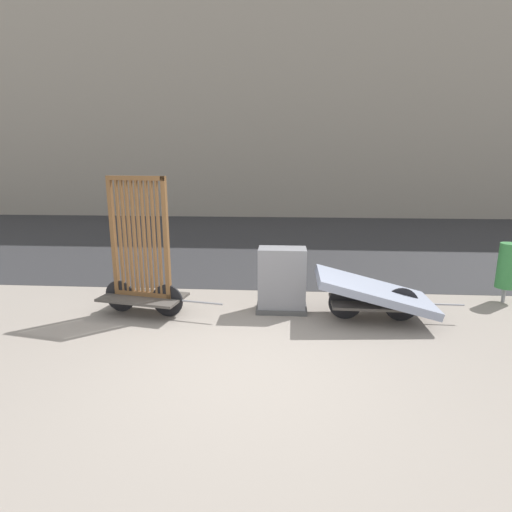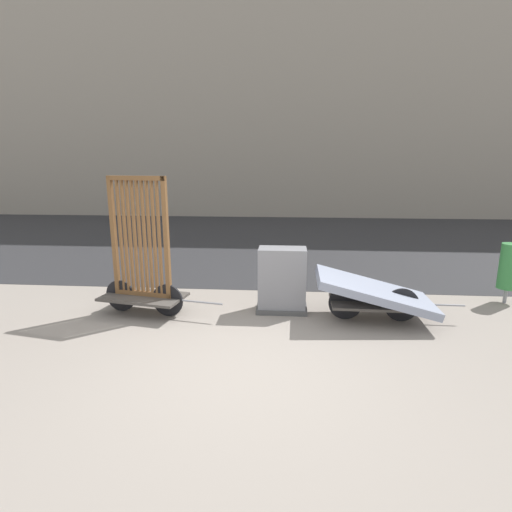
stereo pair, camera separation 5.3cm
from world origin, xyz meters
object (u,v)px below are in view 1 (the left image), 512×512
object	(u,v)px
utility_cabinet	(282,282)
trash_bin	(508,266)
bike_cart_with_bedframe	(142,268)
bike_cart_with_mattress	(374,293)

from	to	relation	value
utility_cabinet	trash_bin	size ratio (longest dim) A/B	1.01
bike_cart_with_bedframe	trash_bin	distance (m)	6.20
utility_cabinet	bike_cart_with_bedframe	bearing A→B (deg)	-172.64
bike_cart_with_bedframe	utility_cabinet	bearing A→B (deg)	18.19
bike_cart_with_bedframe	utility_cabinet	size ratio (longest dim) A/B	2.07
trash_bin	bike_cart_with_mattress	bearing A→B (deg)	-158.14
utility_cabinet	trash_bin	bearing A→B (deg)	10.26
bike_cart_with_mattress	utility_cabinet	xyz separation A→B (m)	(-1.42, 0.29, 0.06)
utility_cabinet	trash_bin	world-z (taller)	utility_cabinet
trash_bin	utility_cabinet	bearing A→B (deg)	-169.74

